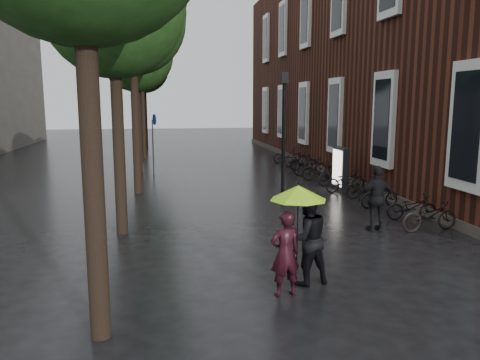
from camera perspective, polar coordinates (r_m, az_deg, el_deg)
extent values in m
plane|color=black|center=(7.77, 15.12, -18.98)|extent=(120.00, 120.00, 0.00)
cube|color=#38160F|center=(29.09, 18.39, 13.65)|extent=(10.00, 33.00, 12.00)
cube|color=silver|center=(14.42, 26.25, 5.90)|extent=(0.25, 1.60, 3.60)
cube|color=black|center=(14.36, 25.92, 5.91)|extent=(0.10, 1.20, 3.00)
cube|color=silver|center=(18.69, 17.20, 7.06)|extent=(0.25, 1.60, 3.60)
cube|color=black|center=(18.65, 16.93, 7.06)|extent=(0.10, 1.20, 3.00)
cube|color=silver|center=(23.26, 11.59, 7.69)|extent=(0.25, 1.60, 3.60)
cube|color=black|center=(23.22, 11.35, 7.69)|extent=(0.10, 1.20, 3.00)
cube|color=silver|center=(27.97, 7.83, 8.07)|extent=(0.25, 1.60, 3.60)
cube|color=black|center=(27.94, 7.63, 8.07)|extent=(0.10, 1.20, 3.00)
cube|color=silver|center=(28.38, 8.09, 19.23)|extent=(0.25, 1.60, 3.60)
cube|color=black|center=(28.35, 7.89, 19.25)|extent=(0.10, 1.20, 3.00)
cube|color=silver|center=(32.77, 5.16, 8.32)|extent=(0.25, 1.60, 3.60)
cube|color=black|center=(32.75, 4.99, 8.32)|extent=(0.10, 1.20, 3.00)
cube|color=silver|center=(33.12, 5.31, 17.87)|extent=(0.25, 1.60, 3.60)
cube|color=black|center=(33.10, 5.13, 17.88)|extent=(0.10, 1.20, 3.00)
cube|color=silver|center=(37.62, 3.17, 8.49)|extent=(0.25, 1.60, 3.60)
cube|color=black|center=(37.60, 3.02, 8.49)|extent=(0.10, 1.20, 3.00)
cube|color=silver|center=(37.93, 3.25, 16.82)|extent=(0.25, 1.60, 3.60)
cube|color=black|center=(37.91, 3.10, 16.83)|extent=(0.10, 1.20, 3.00)
cube|color=#3F3833|center=(27.29, 8.63, 2.01)|extent=(0.40, 33.00, 0.30)
cylinder|color=black|center=(7.34, -17.40, -1.35)|extent=(0.32, 0.32, 4.68)
cylinder|color=black|center=(13.27, -14.52, 3.11)|extent=(0.32, 0.32, 4.51)
cylinder|color=black|center=(19.21, -12.55, 5.74)|extent=(0.32, 0.32, 4.95)
cylinder|color=black|center=(25.22, -12.27, 5.97)|extent=(0.32, 0.32, 4.40)
cylinder|color=black|center=(31.19, -11.66, 6.98)|extent=(0.32, 0.32, 4.79)
cylinder|color=black|center=(37.19, -11.47, 7.20)|extent=(0.32, 0.32, 4.57)
imported|color=black|center=(8.99, 5.52, -8.91)|extent=(0.67, 0.51, 1.66)
imported|color=black|center=(9.57, 8.15, -7.03)|extent=(1.05, 0.89, 1.91)
cylinder|color=black|center=(9.10, 7.02, -5.90)|extent=(0.02, 0.02, 1.41)
cone|color=#AAFF1A|center=(8.93, 7.11, -1.54)|extent=(1.11, 1.11, 0.28)
cylinder|color=black|center=(8.90, 7.14, -0.40)|extent=(0.02, 0.02, 0.08)
imported|color=black|center=(13.87, 16.36, -2.19)|extent=(1.11, 0.48, 1.89)
imported|color=black|center=(14.45, 22.09, -4.03)|extent=(1.78, 0.74, 0.91)
imported|color=black|center=(15.61, 20.18, -3.10)|extent=(1.63, 0.74, 0.83)
imported|color=black|center=(17.09, 16.65, -1.87)|extent=(1.65, 0.89, 0.82)
imported|color=black|center=(18.44, 15.01, -0.81)|extent=(1.59, 0.62, 0.93)
imported|color=black|center=(19.58, 12.71, -0.10)|extent=(1.87, 0.91, 0.94)
imported|color=black|center=(21.00, 11.27, 0.56)|extent=(1.60, 0.77, 0.93)
imported|color=black|center=(22.34, 9.72, 1.29)|extent=(1.79, 0.72, 1.04)
imported|color=black|center=(23.80, 8.51, 1.69)|extent=(1.83, 0.79, 0.93)
imported|color=black|center=(25.53, 7.76, 2.28)|extent=(1.66, 0.65, 0.97)
imported|color=black|center=(26.94, 7.06, 2.61)|extent=(1.85, 0.98, 0.92)
imported|color=black|center=(28.41, 5.73, 3.01)|extent=(1.86, 0.91, 0.94)
cube|color=black|center=(19.95, 12.14, 1.34)|extent=(0.25, 1.20, 1.81)
cube|color=white|center=(19.89, 11.78, 1.48)|extent=(0.04, 1.01, 1.48)
cylinder|color=black|center=(17.32, 5.31, 4.63)|extent=(0.13, 0.13, 4.41)
cube|color=black|center=(17.28, 5.43, 12.30)|extent=(0.24, 0.24, 0.39)
sphere|color=#FFE5B2|center=(17.28, 5.43, 12.30)|extent=(0.20, 0.20, 0.20)
cylinder|color=#262628|center=(24.34, -10.56, 3.99)|extent=(0.07, 0.07, 2.78)
cylinder|color=#0E3F9A|center=(24.25, -10.39, 7.27)|extent=(0.03, 0.56, 0.56)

